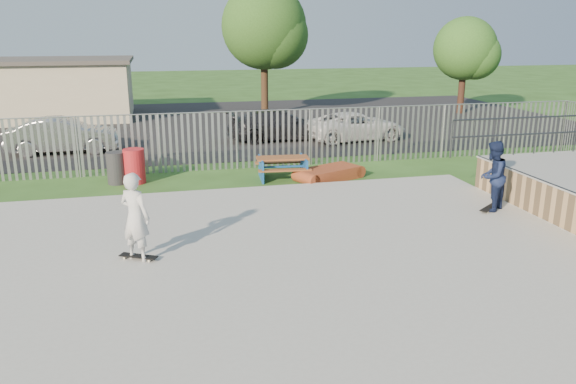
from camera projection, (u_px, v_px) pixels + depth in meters
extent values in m
plane|color=#2A4F1B|center=(253.00, 277.00, 10.96)|extent=(120.00, 120.00, 0.00)
cube|color=#A5A59F|center=(253.00, 274.00, 10.94)|extent=(15.00, 12.00, 0.15)
cylinder|color=#383A3F|center=(559.00, 187.00, 13.24)|extent=(0.06, 7.00, 0.06)
cube|color=brown|center=(283.00, 158.00, 18.12)|extent=(1.73, 0.79, 0.06)
cube|color=brown|center=(285.00, 170.00, 17.66)|extent=(1.70, 0.40, 0.05)
cube|color=brown|center=(280.00, 162.00, 18.73)|extent=(1.70, 0.40, 0.05)
cube|color=#154B96|center=(283.00, 168.00, 18.21)|extent=(1.60, 1.43, 0.69)
cube|color=brown|center=(329.00, 174.00, 18.12)|extent=(2.18, 1.69, 0.39)
cylinder|color=red|center=(134.00, 166.00, 17.61)|extent=(0.65, 0.65, 1.09)
cylinder|color=#2A2A2C|center=(117.00, 168.00, 17.56)|extent=(0.60, 0.60, 1.01)
cube|color=black|center=(190.00, 125.00, 28.73)|extent=(40.00, 18.00, 0.02)
imported|color=#9D9DA2|center=(63.00, 135.00, 21.88)|extent=(4.19, 1.49, 1.38)
imported|color=black|center=(279.00, 125.00, 24.50)|extent=(4.60, 2.00, 1.32)
imported|color=white|center=(356.00, 126.00, 24.47)|extent=(4.58, 2.52, 1.21)
cube|color=beige|center=(35.00, 91.00, 30.31)|extent=(10.00, 6.00, 3.00)
cube|color=#4C4742|center=(31.00, 61.00, 29.87)|extent=(10.40, 6.40, 0.20)
cylinder|color=#432D1B|center=(264.00, 78.00, 31.51)|extent=(0.40, 0.40, 4.17)
sphere|color=#2B511B|center=(264.00, 26.00, 30.74)|extent=(4.67, 4.67, 4.67)
cylinder|color=#3D2318|center=(462.00, 86.00, 32.23)|extent=(0.38, 0.38, 3.14)
sphere|color=#2E591E|center=(465.00, 48.00, 31.64)|extent=(3.52, 3.52, 3.52)
cube|color=black|center=(489.00, 208.00, 14.56)|extent=(0.76, 0.64, 0.02)
cube|color=black|center=(138.00, 256.00, 11.44)|extent=(0.80, 0.56, 0.02)
imported|color=#141D3F|center=(492.00, 176.00, 14.32)|extent=(1.12, 1.08, 1.82)
imported|color=silver|center=(135.00, 217.00, 11.20)|extent=(0.79, 0.75, 1.82)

